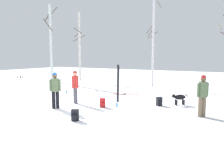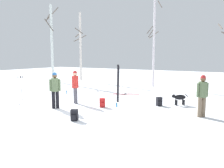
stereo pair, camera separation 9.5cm
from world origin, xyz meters
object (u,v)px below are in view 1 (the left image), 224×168
ski_poles_1 (20,90)px  backpack_2 (75,115)px  ski_pair_lying_0 (126,94)px  backpack_1 (159,102)px  birch_tree_1 (80,46)px  person_0 (203,93)px  birch_tree_0 (51,42)px  backpack_0 (102,103)px  birch_tree_2 (153,43)px  dog (179,98)px  person_2 (75,85)px  water_bottle_1 (117,105)px  ski_poles_0 (22,88)px  person_1 (55,88)px  water_bottle_0 (66,92)px  ski_pair_planted_0 (118,84)px

ski_poles_1 → backpack_2: bearing=-8.1°
ski_pair_lying_0 → backpack_1: backpack_1 is taller
backpack_2 → birch_tree_1: (-8.77, 11.19, 3.22)m
person_0 → birch_tree_0: bearing=157.9°
birch_tree_0 → backpack_0: bearing=-32.9°
birch_tree_2 → dog: bearing=-58.5°
person_0 → birch_tree_0: size_ratio=0.23×
person_2 → backpack_1: (3.95, 1.69, -0.77)m
water_bottle_1 → birch_tree_1: size_ratio=0.03×
dog → backpack_1: 1.06m
person_0 → person_2: bearing=-173.9°
water_bottle_1 → birch_tree_2: 8.55m
person_2 → ski_poles_0: 3.16m
person_2 → backpack_0: 1.86m
ski_pair_lying_0 → water_bottle_1: 3.65m
ski_poles_0 → birch_tree_2: bearing=65.4°
person_1 → person_0: bearing=18.0°
person_0 → birch_tree_2: bearing=123.0°
ski_poles_0 → backpack_1: (6.96, 2.64, -0.52)m
birch_tree_0 → person_1: bearing=-43.3°
water_bottle_0 → birch_tree_1: 8.68m
birch_tree_0 → dog: bearing=-17.7°
birch_tree_1 → ski_poles_1: bearing=-65.8°
person_1 → backpack_2: size_ratio=3.90×
person_1 → backpack_1: size_ratio=3.90×
person_1 → ski_pair_planted_0: (1.81, 2.80, 0.02)m
ski_poles_0 → backpack_1: size_ratio=3.12×
person_0 → ski_poles_0: (-9.09, -1.59, -0.25)m
dog → ski_poles_1: bearing=-148.3°
backpack_1 → dog: bearing=38.9°
ski_poles_0 → birch_tree_1: size_ratio=0.20×
backpack_2 → birch_tree_2: birch_tree_2 is taller
birch_tree_1 → ski_poles_0: bearing=-68.8°
ski_pair_lying_0 → backpack_1: size_ratio=3.60×
person_2 → water_bottle_1: size_ratio=8.15×
person_1 → ski_poles_0: size_ratio=1.25×
ski_poles_1 → birch_tree_1: size_ratio=0.22×
person_0 → ski_poles_1: size_ratio=1.16×
ski_pair_planted_0 → birch_tree_0: birch_tree_0 is taller
ski_pair_lying_0 → water_bottle_0: 3.92m
dog → backpack_2: bearing=-120.2°
backpack_2 → water_bottle_1: backpack_2 is taller
ski_pair_lying_0 → backpack_1: (2.97, -2.15, 0.20)m
ski_poles_0 → birch_tree_0: (-5.47, 7.52, 3.06)m
person_1 → ski_poles_1: (-1.93, -0.48, -0.19)m
ski_poles_1 → birch_tree_1: bearing=114.2°
dog → ski_poles_0: 8.44m
backpack_1 → birch_tree_2: size_ratio=0.06×
water_bottle_1 → dog: bearing=37.5°
person_2 → water_bottle_1: 2.45m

